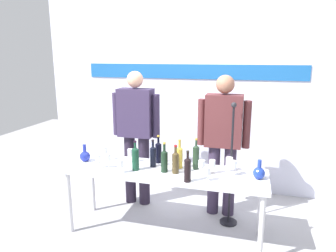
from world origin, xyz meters
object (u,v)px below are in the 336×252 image
Objects in this scene: wine_glass_left_2 at (121,164)px; wine_glass_left_4 at (105,151)px; wine_glass_left_0 at (130,153)px; wine_glass_right_1 at (202,164)px; wine_bottle_3 at (135,158)px; wine_glass_right_3 at (207,171)px; wine_bottle_1 at (164,160)px; wine_glass_left_3 at (99,159)px; wine_bottle_2 at (196,156)px; display_table at (164,176)px; wine_glass_right_2 at (233,165)px; wine_bottle_4 at (188,169)px; wine_bottle_6 at (153,155)px; decanter_blue_right at (259,172)px; presenter_left at (136,130)px; wine_bottle_0 at (179,156)px; wine_glass_right_4 at (229,162)px; wine_bottle_5 at (175,161)px; wine_glass_left_1 at (108,158)px; decanter_blue_left at (85,156)px; wine_bottle_7 at (158,151)px; wine_glass_right_0 at (212,164)px; presenter_right at (223,137)px; microphone_stand at (230,185)px.

wine_glass_left_4 is (-0.33, 0.31, 0.02)m from wine_glass_left_2.
wine_glass_left_0 is 0.85m from wine_glass_right_1.
wine_bottle_3 is 0.49m from wine_glass_left_4.
wine_glass_right_1 is 1.16× the size of wine_glass_right_3.
wine_bottle_1 reaches higher than wine_glass_left_3.
wine_bottle_2 is 0.79m from wine_glass_left_2.
wine_glass_left_3 reaches higher than display_table.
wine_glass_right_2 is at bearing 7.23° from wine_glass_left_3.
wine_bottle_1 is 0.69m from wine_glass_right_2.
wine_glass_left_3 is at bearing 174.12° from wine_bottle_4.
wine_glass_right_3 is (0.91, -0.29, -0.01)m from wine_glass_left_0.
wine_bottle_6 is at bearing 20.26° from wine_glass_left_3.
decanter_blue_right is at bearing 4.49° from wine_bottle_3.
wine_glass_left_2 is (0.14, -0.80, -0.16)m from presenter_left.
wine_bottle_0 reaches higher than wine_glass_left_3.
presenter_left is 1.30m from wine_glass_right_4.
wine_bottle_1 is at bearing -162.42° from wine_glass_right_4.
wine_bottle_5 is 1.97× the size of wine_glass_left_1.
wine_glass_left_3 is (-0.40, -0.05, -0.03)m from wine_bottle_3.
wine_glass_left_3 is (-1.64, -0.15, 0.04)m from decanter_blue_right.
wine_glass_right_4 is at bearing 1.20° from wine_glass_left_0.
wine_bottle_0 reaches higher than decanter_blue_left.
wine_glass_right_2 is at bearing -4.32° from wine_glass_left_0.
wine_glass_right_1 is at bearing -5.41° from display_table.
wine_bottle_7 reaches higher than wine_glass_left_1.
wine_glass_left_2 is 0.95× the size of wine_glass_right_4.
decanter_blue_left is at bearing -167.53° from wine_glass_left_0.
wine_bottle_4 is 2.13× the size of wine_glass_right_0.
presenter_right is 12.48× the size of wine_glass_right_3.
wine_glass_left_2 is at bearing -165.39° from wine_bottle_5.
wine_glass_right_0 is (1.09, 0.13, -0.01)m from wine_glass_left_1.
wine_bottle_4 is 2.25× the size of wine_glass_right_3.
wine_bottle_4 is 0.70m from wine_glass_left_2.
decanter_blue_right is at bearing -4.59° from wine_glass_left_0.
wine_bottle_1 is at bearing -12.05° from wine_glass_left_4.
decanter_blue_right is 0.65m from wine_bottle_2.
wine_glass_left_0 is at bearing -167.08° from wine_bottle_7.
wine_glass_left_3 is 1.20m from wine_glass_right_0.
microphone_stand reaches higher than wine_glass_left_0.
presenter_left is at bearing 159.23° from wine_glass_right_4.
wine_glass_left_4 reaches higher than wine_glass_right_0.
wine_bottle_4 reaches higher than display_table.
display_table is at bearing -167.08° from wine_glass_right_4.
wine_glass_left_1 is at bearing -18.35° from decanter_blue_left.
decanter_blue_right is at bearing 8.95° from wine_glass_left_2.
display_table is 0.96m from decanter_blue_right.
wine_glass_left_2 is (-0.42, -0.15, -0.03)m from wine_bottle_1.
wine_glass_right_3 is 0.10× the size of microphone_stand.
microphone_stand is (0.81, 0.33, -0.39)m from wine_bottle_6.
decanter_blue_left is 1.46× the size of wine_glass_right_3.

